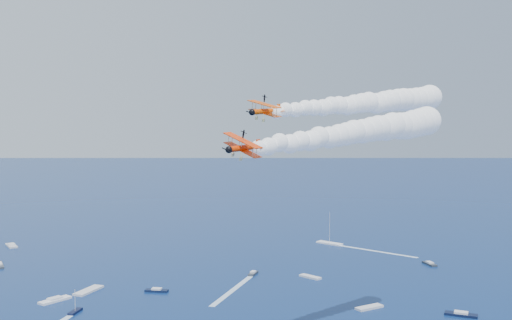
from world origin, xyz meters
TOP-DOWN VIEW (x-y plane):
  - biplane_lead at (4.76, 19.31)m, footprint 9.38×10.85m
  - biplane_trail at (-12.24, -0.61)m, footprint 8.69×10.35m
  - smoke_trail_lead at (33.59, 22.47)m, footprint 59.15×18.39m
  - smoke_trail_trail at (16.21, 4.99)m, footprint 59.61×27.30m
  - spectator_boats at (-8.21, 106.55)m, footprint 235.43×184.58m
  - boat_wakes at (15.57, 74.10)m, footprint 196.31×118.31m

SIDE VIEW (x-z plane):
  - boat_wakes at x=15.57m, z-range 0.01..0.05m
  - spectator_boats at x=-8.21m, z-range 0.00..0.70m
  - biplane_trail at x=-12.24m, z-range 48.07..55.57m
  - smoke_trail_trail at x=16.21m, z-range 48.58..59.46m
  - biplane_lead at x=4.76m, z-range 54.45..62.20m
  - smoke_trail_lead at x=33.59m, z-range 55.08..65.97m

